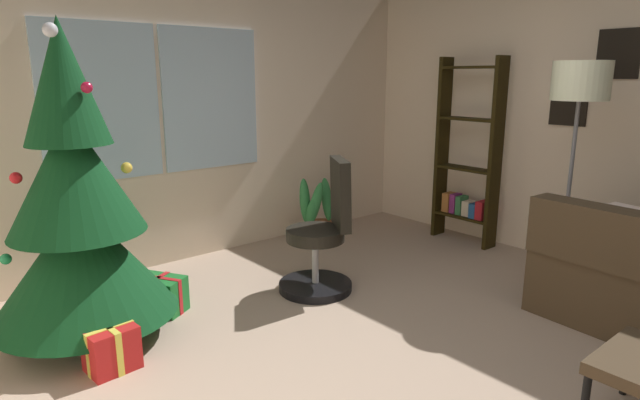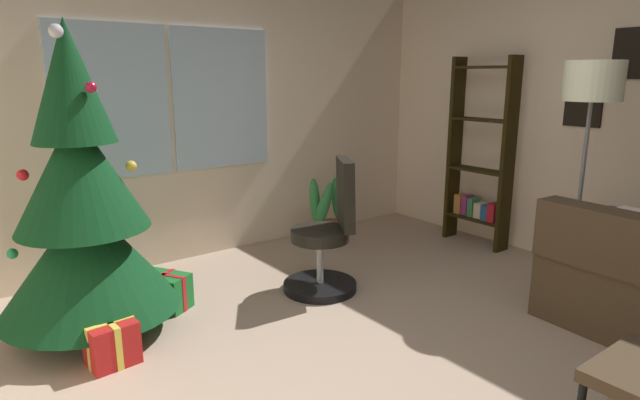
% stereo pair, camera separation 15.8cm
% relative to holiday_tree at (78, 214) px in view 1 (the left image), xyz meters
% --- Properties ---
extents(ground_plane, '(4.71, 5.19, 0.10)m').
position_rel_holiday_tree_xyz_m(ground_plane, '(1.32, -1.65, -0.85)').
color(ground_plane, tan).
extents(wall_back_with_windows, '(4.71, 0.12, 2.55)m').
position_rel_holiday_tree_xyz_m(wall_back_with_windows, '(1.30, 1.00, 0.48)').
color(wall_back_with_windows, beige).
rests_on(wall_back_with_windows, ground_plane).
extents(wall_right_with_frames, '(0.12, 5.19, 2.55)m').
position_rel_holiday_tree_xyz_m(wall_right_with_frames, '(3.73, -1.65, 0.48)').
color(wall_right_with_frames, beige).
rests_on(wall_right_with_frames, ground_plane).
extents(holiday_tree, '(1.09, 1.09, 2.38)m').
position_rel_holiday_tree_xyz_m(holiday_tree, '(0.00, 0.00, 0.00)').
color(holiday_tree, '#4C331E').
rests_on(holiday_tree, ground_plane).
extents(gift_box_red, '(0.28, 0.23, 0.26)m').
position_rel_holiday_tree_xyz_m(gift_box_red, '(-0.03, -0.47, -0.67)').
color(gift_box_red, red).
rests_on(gift_box_red, ground_plane).
extents(gift_box_green, '(0.35, 0.40, 0.25)m').
position_rel_holiday_tree_xyz_m(gift_box_green, '(0.49, 0.07, -0.67)').
color(gift_box_green, '#1E722D').
rests_on(gift_box_green, ground_plane).
extents(office_chair, '(0.59, 0.57, 1.01)m').
position_rel_holiday_tree_xyz_m(office_chair, '(1.60, -0.37, -0.41)').
color(office_chair, black).
rests_on(office_chair, ground_plane).
extents(bookshelf, '(0.18, 0.64, 1.78)m').
position_rel_holiday_tree_xyz_m(bookshelf, '(3.46, -0.34, -0.01)').
color(bookshelf, black).
rests_on(bookshelf, ground_plane).
extents(floor_lamp, '(0.40, 0.40, 1.71)m').
position_rel_holiday_tree_xyz_m(floor_lamp, '(3.10, -1.50, 0.67)').
color(floor_lamp, slate).
rests_on(floor_lamp, ground_plane).
extents(potted_plant, '(0.35, 0.28, 0.65)m').
position_rel_holiday_tree_xyz_m(potted_plant, '(2.31, 0.52, -0.53)').
color(potted_plant, '#985534').
rests_on(potted_plant, ground_plane).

